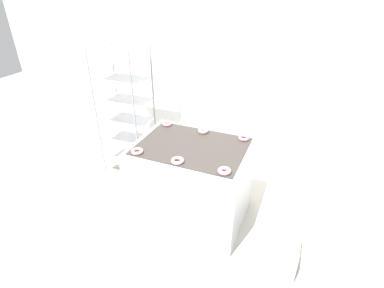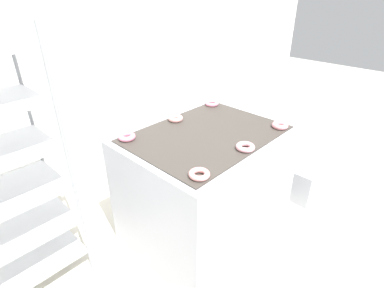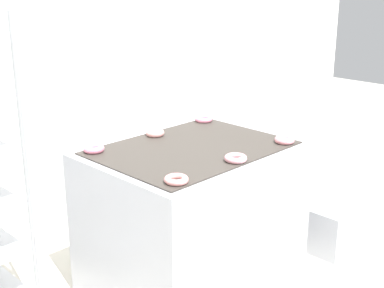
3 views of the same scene
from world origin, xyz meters
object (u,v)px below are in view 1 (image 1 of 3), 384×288
baking_rack_cart (126,112)px  donut_near_center (178,161)px  glaze_bin (278,251)px  donut_near_left (137,151)px  donut_near_right (224,171)px  donut_far_left (167,124)px  fryer_machine (192,182)px  donut_far_right (244,138)px  donut_far_center (203,131)px

baking_rack_cart → donut_near_center: 1.51m
glaze_bin → donut_near_left: donut_near_left is taller
glaze_bin → donut_near_center: 1.31m
donut_near_right → donut_near_left: bearing=179.8°
baking_rack_cart → donut_far_left: size_ratio=14.36×
baking_rack_cart → glaze_bin: (2.24, -0.93, -0.73)m
fryer_machine → donut_near_right: size_ratio=9.84×
donut_near_center → donut_near_right: size_ratio=1.04×
baking_rack_cart → donut_near_right: baking_rack_cart is taller
glaze_bin → donut_near_right: (-0.58, 0.00, 0.79)m
donut_near_center → glaze_bin: bearing=-0.1°
glaze_bin → donut_far_right: donut_far_right is taller
donut_near_left → donut_far_left: bearing=90.7°
donut_far_center → glaze_bin: bearing=-33.2°
glaze_bin → donut_far_right: (-0.57, 0.70, 0.79)m
donut_near_right → donut_far_right: 0.69m
glaze_bin → donut_near_right: 0.98m
donut_far_left → donut_far_right: (0.93, 0.00, -0.00)m
donut_near_center → donut_near_right: (0.47, 0.00, 0.00)m
donut_near_left → donut_near_center: donut_near_center is taller
donut_near_left → donut_far_center: (0.45, 0.68, 0.00)m
donut_far_right → fryer_machine: bearing=-143.4°
glaze_bin → donut_far_left: donut_far_left is taller
donut_far_center → fryer_machine: bearing=-89.7°
donut_near_left → donut_near_right: (0.92, -0.00, 0.00)m
fryer_machine → donut_near_center: bearing=-91.1°
baking_rack_cart → donut_far_right: 1.69m
donut_near_center → fryer_machine: bearing=88.9°
donut_far_left → donut_near_right: bearing=-36.8°
donut_near_left → donut_far_center: bearing=56.0°
donut_far_left → glaze_bin: bearing=-24.8°
baking_rack_cart → donut_near_center: (1.20, -0.93, 0.06)m
donut_far_left → baking_rack_cart: bearing=162.6°
donut_near_center → donut_far_center: 0.68m
donut_far_right → glaze_bin: bearing=-50.6°
donut_near_right → donut_far_right: size_ratio=1.00×
donut_near_right → donut_far_center: same height
donut_near_left → baking_rack_cart: bearing=129.0°
donut_far_left → donut_far_right: size_ratio=1.00×
baking_rack_cart → donut_far_left: bearing=-17.4°
donut_far_center → donut_far_right: 0.47m
donut_near_center → donut_far_center: (0.00, 0.68, 0.00)m
donut_far_left → donut_far_right: 0.93m
donut_far_center → donut_far_right: bearing=1.7°
fryer_machine → donut_near_left: 0.75m
baking_rack_cart → donut_far_center: baking_rack_cart is taller
baking_rack_cart → donut_far_left: 0.78m
glaze_bin → donut_near_left: 1.69m
donut_near_left → glaze_bin: bearing=-0.3°
baking_rack_cart → donut_near_left: baking_rack_cart is taller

